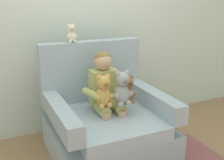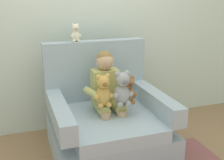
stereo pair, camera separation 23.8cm
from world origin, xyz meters
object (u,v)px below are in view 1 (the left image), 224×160
Objects in this scene: plush_grey at (122,89)px; plush_honey at (104,92)px; armchair at (106,123)px; plush_brown at (128,90)px; seated_child at (106,90)px; plush_cream_on_backrest at (72,34)px.

plush_honey is at bearing 158.50° from plush_grey.
armchair reaches higher than plush_honey.
plush_brown is 0.07m from plush_grey.
seated_child is 4.47× the size of plush_cream_on_backrest.
armchair reaches higher than plush_grey.
armchair is at bearing 73.59° from plush_honey.
armchair is 3.50× the size of plush_honey.
plush_cream_on_backrest is (-0.31, 0.53, 0.46)m from plush_grey.
plush_grey reaches higher than plush_brown.
plush_honey is at bearing -112.35° from seated_child.
plush_grey is at bearing -53.61° from armchair.
armchair is 0.42m from plush_brown.
armchair is 0.42m from plush_grey.
armchair is 1.32× the size of seated_child.
plush_brown is at bearing 1.55° from plush_grey.
plush_brown is at bearing -40.08° from seated_child.
plush_grey is (-0.06, -0.02, 0.03)m from plush_brown.
armchair is 3.28× the size of plush_grey.
plush_honey is (-0.07, -0.12, 0.37)m from armchair.
plush_grey is (0.11, -0.15, 0.38)m from armchair.
plush_cream_on_backrest is at bearing 117.50° from armchair.
plush_cream_on_backrest is at bearing 107.30° from plush_grey.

